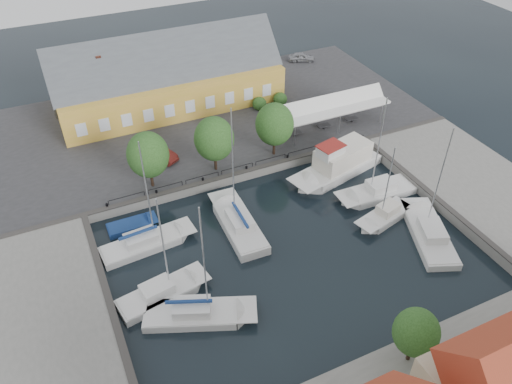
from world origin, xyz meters
TOP-DOWN VIEW (x-y plane):
  - ground at (0.00, 0.00)m, footprint 140.00×140.00m
  - north_quay at (0.00, 23.00)m, footprint 56.00×26.00m
  - west_quay at (-22.00, -2.00)m, footprint 12.00×24.00m
  - east_quay at (22.00, -2.00)m, footprint 12.00×24.00m
  - quay_edge_fittings at (0.02, 4.75)m, footprint 56.00×24.72m
  - warehouse at (-2.60, 28.36)m, footprint 28.56×14.00m
  - tent_canopy at (14.00, 14.50)m, footprint 14.00×4.00m
  - quay_trees at (-2.00, 12.00)m, footprint 18.20×4.20m
  - car_silver at (20.12, 32.97)m, footprint 4.28×2.98m
  - car_red at (-6.97, 16.69)m, footprint 3.74×4.94m
  - center_sailboat at (-3.09, 3.34)m, footprint 3.19×9.76m
  - trawler at (10.43, 7.08)m, footprint 11.88×6.01m
  - east_boat_a at (12.01, 1.97)m, footprint 8.67×3.11m
  - east_boat_b at (10.49, -1.48)m, footprint 6.84×3.72m
  - east_boat_c at (12.67, -5.36)m, footprint 6.25×9.78m
  - west_boat_a at (-11.80, 4.62)m, footprint 9.07×3.22m
  - west_boat_c at (-12.19, -1.76)m, footprint 8.15×3.82m
  - west_boat_d at (-10.23, -4.95)m, footprint 9.30×5.91m
  - launch_nw at (-12.40, 7.80)m, footprint 4.87×1.96m

SIDE VIEW (x-z plane):
  - ground at x=0.00m, z-range 0.00..0.00m
  - launch_nw at x=-12.40m, z-range -0.35..0.53m
  - east_boat_c at x=12.67m, z-range -5.72..6.24m
  - west_boat_c at x=-12.19m, z-range -5.10..5.62m
  - east_boat_b at x=10.49m, z-range -4.37..4.89m
  - east_boat_a at x=12.01m, z-range -5.77..6.29m
  - west_boat_d at x=-10.23m, z-range -5.74..6.28m
  - west_boat_a at x=-11.80m, z-range -5.60..6.14m
  - center_sailboat at x=-3.09m, z-range -6.20..6.93m
  - north_quay at x=0.00m, z-range 0.00..1.00m
  - west_quay at x=-22.00m, z-range 0.00..1.00m
  - east_quay at x=22.00m, z-range 0.00..1.00m
  - trawler at x=10.43m, z-range -1.48..3.52m
  - quay_edge_fittings at x=0.02m, z-range 0.86..1.26m
  - car_silver at x=20.12m, z-range 1.00..2.35m
  - car_red at x=-6.97m, z-range 1.00..2.56m
  - tent_canopy at x=14.00m, z-range 2.27..5.10m
  - warehouse at x=-2.60m, z-range -0.35..9.20m
  - quay_trees at x=-2.00m, z-range 1.73..8.03m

